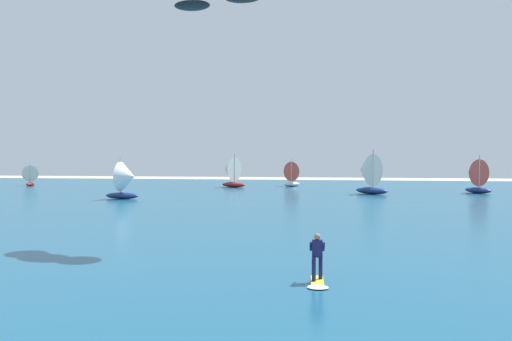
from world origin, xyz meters
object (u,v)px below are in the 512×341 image
Objects in this scene: kitesurfer at (317,265)px; sailboat_mid_left at (474,176)px; sailboat_far_left at (127,180)px; sailboat_outermost at (31,175)px; sailboat_near_shore at (367,173)px; sailboat_center_horizon at (230,172)px; sailboat_leading at (294,174)px.

sailboat_mid_left is at bearing 69.98° from kitesurfer.
sailboat_outermost is at bearing 138.67° from sailboat_far_left.
sailboat_mid_left is 1.32× the size of sailboat_outermost.
kitesurfer is 0.37× the size of sailboat_near_shore.
sailboat_center_horizon is 31.17m from sailboat_outermost.
sailboat_near_shore is at bearing -56.45° from sailboat_leading.
sailboat_leading is at bearing 153.65° from sailboat_mid_left.
sailboat_mid_left reaches higher than sailboat_outermost.
sailboat_outermost is (-63.14, 6.69, -0.51)m from sailboat_mid_left.
sailboat_mid_left is (17.42, 47.82, 1.52)m from kitesurfer.
kitesurfer is 44.48m from sailboat_near_shore.
sailboat_near_shore is at bearing -11.60° from sailboat_outermost.
sailboat_near_shore is 1.15× the size of sailboat_mid_left.
sailboat_center_horizon reaches higher than sailboat_leading.
sailboat_mid_left is at bearing -26.35° from sailboat_leading.
sailboat_center_horizon is 1.12× the size of sailboat_far_left.
sailboat_mid_left is at bearing -13.37° from sailboat_center_horizon.
sailboat_center_horizon reaches higher than sailboat_mid_left.
sailboat_center_horizon is 23.61m from sailboat_far_left.
kitesurfer is 59.46m from sailboat_leading.
sailboat_center_horizon is (-9.04, -3.77, 0.32)m from sailboat_leading.
sailboat_far_left is (-15.35, -26.52, 0.08)m from sailboat_leading.
sailboat_far_left reaches higher than kitesurfer.
sailboat_near_shore is 51.17m from sailboat_outermost.
kitesurfer is 0.43× the size of sailboat_mid_left.
sailboat_center_horizon is at bearing 166.63° from sailboat_mid_left.
sailboat_near_shore is (4.40, 44.22, 1.83)m from kitesurfer.
sailboat_outermost is at bearing 168.40° from sailboat_near_shore.
kitesurfer is 0.40× the size of sailboat_center_horizon.
sailboat_outermost is (-50.11, 10.29, -0.82)m from sailboat_near_shore.
kitesurfer is at bearing -50.02° from sailboat_outermost.
sailboat_near_shore is at bearing -164.56° from sailboat_mid_left.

